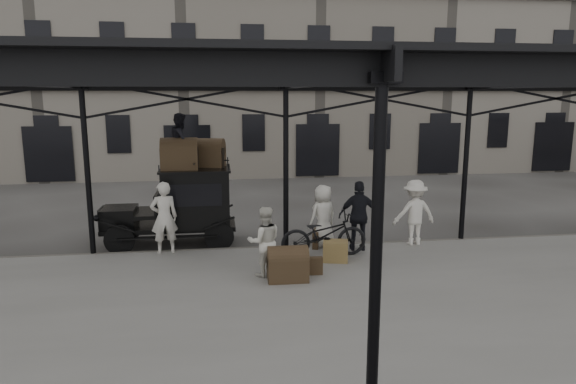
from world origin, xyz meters
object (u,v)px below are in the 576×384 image
object	(u,v)px
porter_official	(359,216)
steamer_trunk_platform	(288,266)
porter_left	(164,218)
steamer_trunk_roof_near	(179,156)
bicycle	(324,234)
taxi	(185,203)

from	to	relation	value
porter_official	steamer_trunk_platform	distance (m)	2.97
porter_left	steamer_trunk_platform	distance (m)	3.77
porter_official	steamer_trunk_roof_near	xyz separation A→B (m)	(-4.62, 1.36, 1.47)
bicycle	steamer_trunk_roof_near	bearing A→B (deg)	60.99
taxi	porter_official	distance (m)	4.82
bicycle	steamer_trunk_roof_near	distance (m)	4.40
taxi	steamer_trunk_roof_near	distance (m)	1.36
bicycle	steamer_trunk_platform	xyz separation A→B (m)	(-1.12, -1.55, -0.25)
bicycle	porter_official	bearing A→B (deg)	-70.78
taxi	bicycle	distance (m)	4.09
steamer_trunk_platform	porter_left	bearing A→B (deg)	140.83
taxi	bicycle	xyz separation A→B (m)	(3.52, -2.02, -0.48)
porter_left	bicycle	bearing A→B (deg)	156.39
bicycle	steamer_trunk_platform	distance (m)	1.93
porter_left	steamer_trunk_roof_near	size ratio (longest dim) A/B	1.92
porter_left	bicycle	world-z (taller)	porter_left
porter_left	taxi	bearing A→B (deg)	-122.81
taxi	steamer_trunk_roof_near	bearing A→B (deg)	-108.07
porter_left	porter_official	xyz separation A→B (m)	(5.00, -0.43, -0.02)
porter_left	steamer_trunk_roof_near	bearing A→B (deg)	-123.63
taxi	porter_left	world-z (taller)	taxi
taxi	steamer_trunk_platform	world-z (taller)	taxi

